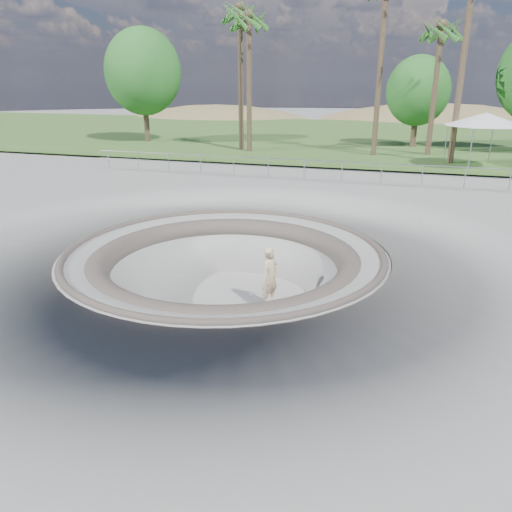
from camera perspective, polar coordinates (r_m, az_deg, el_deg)
name	(u,v)px	position (r m, az deg, el deg)	size (l,w,h in m)	color
ground	(225,251)	(16.02, -3.60, 0.57)	(180.00, 180.00, 0.00)	gray
skate_bowl	(226,303)	(16.71, -3.47, -5.37)	(14.00, 14.00, 4.10)	gray
grass_strip	(354,136)	(48.70, 11.13, 13.34)	(180.00, 36.00, 0.12)	#366126
distant_hills	(399,173)	(72.36, 15.98, 9.09)	(103.20, 45.00, 28.60)	brown
safety_railing	(304,169)	(27.08, 5.54, 9.88)	(25.00, 0.06, 1.03)	gray
skateboard	(270,306)	(16.49, 1.60, -5.73)	(0.74, 0.24, 0.08)	#8F6039
skater	(270,277)	(16.08, 1.64, -2.44)	(0.73, 0.48, 2.01)	tan
canopy_white	(485,119)	(32.42, 24.74, 14.00)	(5.67, 5.67, 3.13)	gray
palm_a	(240,17)	(37.98, -1.83, 25.68)	(2.60, 2.60, 10.48)	brown
palm_b	(249,24)	(36.76, -0.82, 25.02)	(2.60, 2.60, 9.88)	brown
palm_d	(441,33)	(36.89, 20.41, 22.75)	(2.60, 2.60, 9.09)	brown
bushy_tree_left	(143,72)	(43.72, -12.80, 19.83)	(6.24, 5.67, 9.00)	brown
bushy_tree_mid	(418,91)	(41.11, 18.03, 17.49)	(4.69, 4.27, 6.77)	brown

